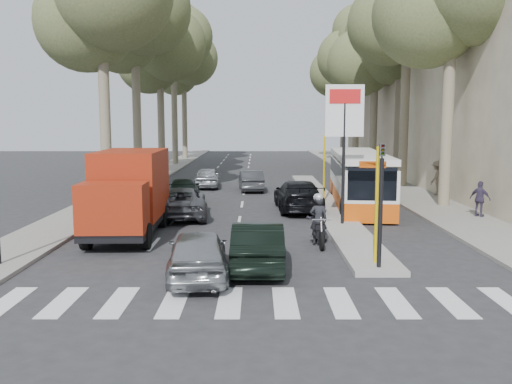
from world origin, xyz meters
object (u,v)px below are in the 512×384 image
(dark_hatchback, at_px, (258,245))
(city_bus, at_px, (359,178))
(motorcycle, at_px, (318,221))
(red_truck, at_px, (129,192))
(silver_hatchback, at_px, (198,253))

(dark_hatchback, xyz_separation_m, city_bus, (5.02, 11.40, 0.74))
(city_bus, bearing_deg, motorcycle, -104.78)
(red_truck, bearing_deg, dark_hatchback, -44.33)
(city_bus, bearing_deg, dark_hatchback, -109.08)
(red_truck, bearing_deg, silver_hatchback, -61.44)
(silver_hatchback, relative_size, city_bus, 0.38)
(city_bus, bearing_deg, red_truck, -139.57)
(city_bus, distance_m, motorcycle, 8.88)
(dark_hatchback, height_order, city_bus, city_bus)
(motorcycle, bearing_deg, city_bus, 69.00)
(silver_hatchback, distance_m, red_truck, 6.30)
(motorcycle, bearing_deg, red_truck, 167.21)
(silver_hatchback, distance_m, city_bus, 14.08)
(silver_hatchback, xyz_separation_m, dark_hatchback, (1.61, 1.00, 0.00))
(silver_hatchback, bearing_deg, red_truck, -65.29)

